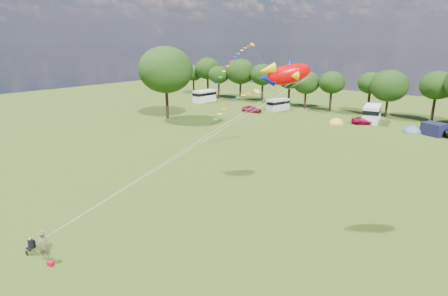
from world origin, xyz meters
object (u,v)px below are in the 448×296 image
Objects in this scene: big_tree at (166,70)px; campervan_a at (204,96)px; tent_greyblue at (412,133)px; camp_chair at (31,244)px; car_a at (252,109)px; car_c at (363,121)px; kite_flyer at (43,246)px; campervan_c at (372,113)px; campervan_b at (278,104)px; tent_orange at (336,124)px; fish_kite at (285,74)px.

campervan_a is at bearing 111.80° from big_tree.
camp_chair reaches higher than tent_greyblue.
car_a is 22.03m from car_c.
kite_flyer is at bearing -100.69° from tent_greyblue.
car_a is at bearing 72.61° from car_c.
campervan_c is at bearing 79.43° from camp_chair.
campervan_c is at bearing -76.49° from campervan_b.
campervan_c is 7.06m from tent_orange.
car_c is 1.23× the size of tent_greyblue.
tent_greyblue is at bearing -123.39° from car_c.
camp_chair is (-11.62, -54.67, 0.69)m from tent_greyblue.
tent_orange is at bearing -173.39° from tent_greyblue.
campervan_c is at bearing 51.56° from tent_orange.
tent_orange is (-4.27, -5.38, -1.62)m from campervan_c.
camp_chair is (27.49, -38.05, -8.30)m from big_tree.
tent_orange is (14.96, -4.98, -1.28)m from campervan_b.
camp_chair is at bearing -54.15° from big_tree.
tent_orange is (-3.83, -2.64, -0.58)m from car_c.
car_c is at bearing -89.00° from campervan_a.
campervan_a is 1.80× the size of tent_greyblue.
tent_greyblue is at bearing 33.90° from kite_flyer.
big_tree reaches higher than tent_orange.
tent_orange is (18.00, 0.25, -0.67)m from car_a.
campervan_a is 1.53× the size of fish_kite.
big_tree reaches higher than car_a.
car_c is at bearing -84.78° from campervan_b.
fish_kite reaches higher than car_a.
fish_kite reaches higher than kite_flyer.
tent_orange is at bearing 99.62° from car_c.
kite_flyer reaches higher than tent_greyblue.
kite_flyer is at bearing -87.99° from tent_orange.
car_c is 1.05× the size of fish_kite.
car_a is 56.38m from kite_flyer.
tent_greyblue is (27.09, -3.57, -1.28)m from campervan_b.
campervan_a is 66.90m from camp_chair.
fish_kite is at bearing -129.58° from campervan_a.
campervan_c reaches higher than tent_orange.
car_a is at bearing 162.10° from campervan_b.
campervan_c is (22.27, 5.63, 0.95)m from car_a.
big_tree is 48.22m from kite_flyer.
car_c is (21.84, 2.89, -0.10)m from car_a.
car_c is 41.89m from fish_kite.
campervan_a is at bearing 77.28° from kite_flyer.
camp_chair is at bearing 144.93° from kite_flyer.
kite_flyer is (-2.41, -58.39, -0.70)m from campervan_c.
campervan_b is at bearing 60.76° from kite_flyer.
kite_flyer is (-10.27, -54.42, 0.92)m from tent_greyblue.
tent_orange is at bearing 29.43° from big_tree.
car_a is 22.99m from campervan_c.
big_tree is at bearing 95.16° from car_c.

